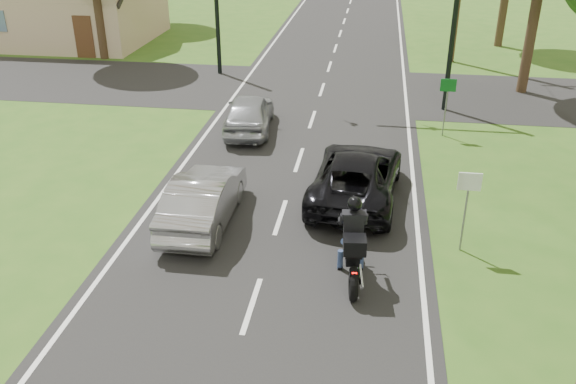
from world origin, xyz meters
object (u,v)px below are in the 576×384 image
object	(u,v)px
traffic_signal	(406,4)
sign_white	(468,193)
motorcycle_rider	(353,248)
sign_green	(447,93)
silver_sedan	(203,199)
dark_suv	(357,175)
silver_suv	(249,112)

from	to	relation	value
traffic_signal	sign_white	distance (m)	11.39
motorcycle_rider	sign_green	bearing A→B (deg)	67.83
silver_sedan	traffic_signal	xyz separation A→B (m)	(5.32, 10.55, 3.43)
dark_suv	sign_white	distance (m)	3.82
dark_suv	silver_sedan	distance (m)	4.47
dark_suv	sign_green	size ratio (longest dim) A/B	2.38
silver_suv	traffic_signal	bearing A→B (deg)	-152.74
silver_suv	dark_suv	bearing A→B (deg)	124.83
silver_suv	sign_white	size ratio (longest dim) A/B	1.91
silver_suv	traffic_signal	world-z (taller)	traffic_signal
silver_sedan	sign_green	xyz separation A→B (m)	(6.88, 7.53, 0.89)
silver_sedan	silver_suv	world-z (taller)	silver_sedan
silver_suv	sign_green	world-z (taller)	sign_green
traffic_signal	motorcycle_rider	bearing A→B (deg)	-95.70
silver_suv	traffic_signal	distance (m)	7.40
sign_green	silver_sedan	bearing A→B (deg)	-132.41
sign_white	sign_green	world-z (taller)	same
traffic_signal	silver_suv	bearing A→B (deg)	-147.58
traffic_signal	silver_sedan	bearing A→B (deg)	-116.76
dark_suv	motorcycle_rider	bearing A→B (deg)	96.02
silver_sedan	sign_green	distance (m)	10.24
motorcycle_rider	dark_suv	distance (m)	4.17
dark_suv	traffic_signal	bearing A→B (deg)	-94.33
motorcycle_rider	traffic_signal	distance (m)	13.14
motorcycle_rider	dark_suv	xyz separation A→B (m)	(-0.09, 4.16, -0.11)
silver_suv	sign_green	distance (m)	7.17
dark_suv	sign_green	xyz separation A→B (m)	(2.92, 5.47, 0.88)
traffic_signal	sign_white	bearing A→B (deg)	-82.95
silver_suv	sign_white	distance (m)	10.23
motorcycle_rider	dark_suv	size ratio (longest dim) A/B	0.48
silver_sedan	sign_green	bearing A→B (deg)	-132.62
silver_suv	silver_sedan	bearing A→B (deg)	86.55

